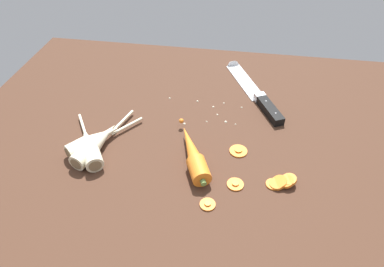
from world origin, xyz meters
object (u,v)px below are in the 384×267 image
carrot_slice_stack (281,182)px  carrot_slice_stray_far (235,184)px  chefs_knife (251,87)px  parsnip_mid_left (94,140)px  parsnip_front (97,143)px  parsnip_mid_right (89,147)px  whole_carrot (193,154)px  carrot_slice_stray_near (238,150)px  carrot_slice_stray_mid (208,204)px

carrot_slice_stack → carrot_slice_stray_far: size_ratio=1.77×
chefs_knife → carrot_slice_stray_far: size_ratio=9.05×
chefs_knife → parsnip_mid_left: size_ratio=1.86×
chefs_knife → parsnip_mid_left: bearing=-139.8°
carrot_slice_stack → parsnip_front: bearing=174.4°
parsnip_front → parsnip_mid_right: same height
whole_carrot → parsnip_mid_left: 23.97cm
parsnip_front → carrot_slice_stack: bearing=-5.6°
chefs_knife → whole_carrot: bearing=-111.3°
parsnip_mid_right → carrot_slice_stray_far: 34.66cm
whole_carrot → parsnip_mid_right: size_ratio=1.09×
whole_carrot → parsnip_front: (-22.97, 0.03, -0.12)cm
parsnip_front → whole_carrot: bearing=-0.1°
parsnip_mid_right → carrot_slice_stray_near: size_ratio=4.43×
parsnip_mid_right → carrot_slice_stack: 44.00cm
whole_carrot → carrot_slice_stray_mid: 12.96cm
parsnip_front → carrot_slice_stray_far: parsnip_front is taller
chefs_knife → parsnip_mid_right: 49.15cm
carrot_slice_stray_near → carrot_slice_stray_far: same height
parsnip_mid_right → carrot_slice_stray_mid: bearing=-20.1°
parsnip_front → parsnip_mid_left: bearing=137.2°
whole_carrot → parsnip_mid_left: bearing=177.8°
carrot_slice_stray_mid → carrot_slice_stray_far: 8.05cm
carrot_slice_stray_mid → parsnip_mid_right: bearing=159.9°
parsnip_mid_right → carrot_slice_stray_mid: (29.11, -10.65, -1.62)cm
carrot_slice_stack → carrot_slice_stray_mid: carrot_slice_stack is taller
whole_carrot → carrot_slice_stray_near: whole_carrot is taller
whole_carrot → carrot_slice_stray_near: bearing=24.3°
parsnip_mid_right → parsnip_mid_left: bearing=81.8°
carrot_slice_stack → carrot_slice_stray_mid: size_ratio=1.98×
parsnip_front → carrot_slice_stray_mid: bearing=-23.2°
carrot_slice_stack → carrot_slice_stray_near: bearing=137.3°
parsnip_mid_left → carrot_slice_stray_mid: (28.79, -12.83, -1.62)cm
parsnip_mid_left → carrot_slice_stray_near: 34.33cm
parsnip_mid_right → carrot_slice_stray_far: (34.33, -4.52, -1.62)cm
whole_carrot → parsnip_mid_left: size_ratio=1.16×
chefs_knife → carrot_slice_stray_mid: bearing=-99.8°
parsnip_front → carrot_slice_stray_far: 33.57cm
parsnip_mid_left → carrot_slice_stray_mid: bearing=-24.0°
chefs_knife → whole_carrot: whole_carrot is taller
whole_carrot → carrot_slice_stack: (19.62, -4.17, -1.26)cm
parsnip_mid_left → carrot_slice_stack: (43.57, -5.11, -1.15)cm
chefs_knife → parsnip_mid_right: size_ratio=1.74×
chefs_knife → carrot_slice_stray_near: bearing=-94.6°
carrot_slice_stack → carrot_slice_stray_near: carrot_slice_stack is taller
carrot_slice_stray_mid → carrot_slice_stray_far: same height
carrot_slice_stack → carrot_slice_stray_far: carrot_slice_stack is taller
carrot_slice_stack → whole_carrot: bearing=168.0°
carrot_slice_stray_mid → carrot_slice_stack: bearing=27.6°
chefs_knife → whole_carrot: (-12.32, -31.54, 1.45)cm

